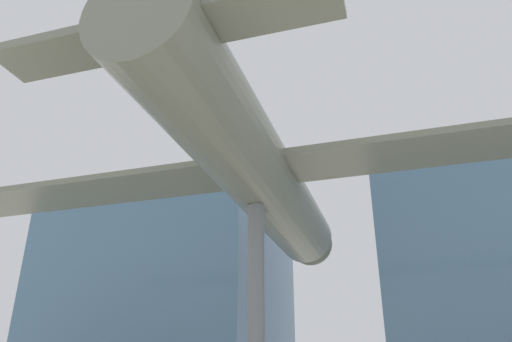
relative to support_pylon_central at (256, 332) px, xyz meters
name	(u,v)px	position (x,y,z in m)	size (l,w,h in m)	color
glass_pavilion_left	(171,322)	(-7.90, 11.69, 1.96)	(10.41, 10.38, 10.93)	slate
support_pylon_central	(256,332)	(0.00, 0.00, 0.00)	(0.44, 0.44, 6.43)	slate
suspended_airplane	(258,174)	(0.00, 0.23, 4.24)	(19.99, 14.71, 3.35)	slate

